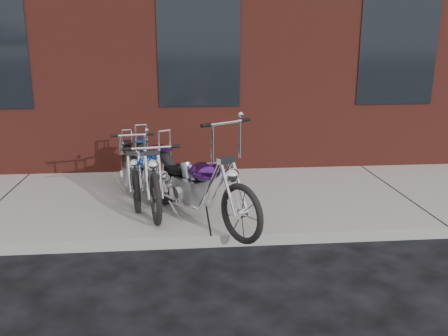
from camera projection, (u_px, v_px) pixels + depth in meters
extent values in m
plane|color=black|center=(211.00, 248.00, 5.72)|extent=(120.00, 120.00, 0.00)
cube|color=#A19E97|center=(205.00, 201.00, 7.14)|extent=(22.00, 3.00, 0.15)
torus|color=black|center=(169.00, 180.00, 6.58)|extent=(0.56, 0.75, 0.79)
torus|color=black|center=(251.00, 218.00, 5.28)|extent=(0.46, 0.64, 0.71)
cube|color=gray|center=(198.00, 193.00, 6.05)|extent=(0.50, 0.54, 0.33)
ellipsoid|color=#4B1969|center=(212.00, 174.00, 5.73)|extent=(0.57, 0.66, 0.34)
cube|color=black|center=(185.00, 172.00, 6.21)|extent=(0.39, 0.40, 0.07)
cylinder|color=white|center=(243.00, 190.00, 5.31)|extent=(0.21, 0.29, 0.59)
cylinder|color=white|center=(236.00, 124.00, 5.22)|extent=(0.52, 0.36, 0.03)
cylinder|color=white|center=(171.00, 152.00, 6.40)|extent=(0.03, 0.03, 0.53)
cylinder|color=white|center=(196.00, 197.00, 6.35)|extent=(0.59, 0.86, 0.05)
torus|color=black|center=(143.00, 167.00, 7.32)|extent=(0.28, 0.76, 0.75)
torus|color=black|center=(158.00, 203.00, 5.81)|extent=(0.19, 0.68, 0.68)
cube|color=gray|center=(148.00, 179.00, 6.70)|extent=(0.36, 0.46, 0.31)
ellipsoid|color=blue|center=(150.00, 164.00, 6.35)|extent=(0.37, 0.61, 0.32)
cube|color=beige|center=(145.00, 161.00, 6.90)|extent=(0.30, 0.33, 0.06)
cylinder|color=white|center=(155.00, 179.00, 5.86)|extent=(0.09, 0.30, 0.56)
cylinder|color=white|center=(153.00, 150.00, 5.89)|extent=(0.57, 0.13, 0.03)
cylinder|color=white|center=(143.00, 143.00, 7.14)|extent=(0.03, 0.03, 0.50)
cylinder|color=white|center=(155.00, 183.00, 6.99)|extent=(0.22, 0.93, 0.05)
torus|color=black|center=(129.00, 165.00, 7.58)|extent=(0.24, 0.67, 0.66)
torus|color=black|center=(137.00, 195.00, 6.25)|extent=(0.17, 0.60, 0.59)
cube|color=gray|center=(132.00, 176.00, 7.04)|extent=(0.32, 0.40, 0.27)
ellipsoid|color=black|center=(132.00, 163.00, 6.73)|extent=(0.32, 0.54, 0.28)
cube|color=black|center=(130.00, 160.00, 7.21)|extent=(0.26, 0.29, 0.05)
cylinder|color=white|center=(136.00, 175.00, 6.30)|extent=(0.08, 0.27, 0.49)
cylinder|color=white|center=(133.00, 137.00, 6.27)|extent=(0.50, 0.12, 0.03)
cylinder|color=white|center=(128.00, 145.00, 7.42)|extent=(0.02, 0.02, 0.44)
cylinder|color=white|center=(138.00, 179.00, 7.28)|extent=(0.19, 0.82, 0.04)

